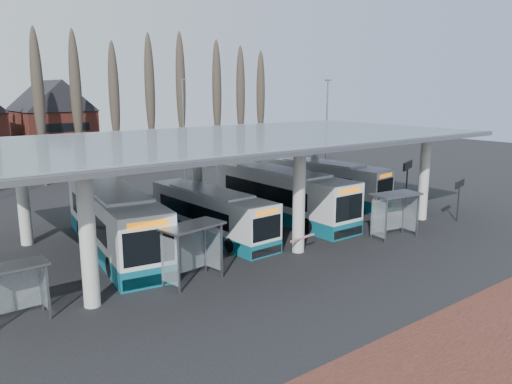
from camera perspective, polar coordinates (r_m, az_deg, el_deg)
ground at (r=27.36m, az=8.39°, el=-8.06°), size 140.00×140.00×0.00m
station_canopy at (r=32.00m, az=-1.69°, el=5.39°), size 32.00×16.00×6.34m
poplar_row at (r=54.07m, az=-17.79°, el=10.70°), size 45.10×1.10×14.50m
lamp_post_b at (r=50.37m, az=-8.29°, el=7.18°), size 0.80×0.16×10.17m
lamp_post_c at (r=54.19m, az=8.07°, el=7.49°), size 0.80×0.16×10.17m
bus_0 at (r=29.93m, az=-15.89°, el=-3.22°), size 4.72×13.41×3.65m
bus_1 at (r=31.79m, az=-5.25°, el=-2.51°), size 2.72×10.91×3.01m
bus_2 at (r=36.03m, az=2.89°, el=-0.35°), size 2.77×12.84×3.57m
bus_3 at (r=42.28m, az=7.55°, el=1.17°), size 4.00×12.05×3.29m
shelter_0 at (r=22.27m, az=-26.04°, el=-9.04°), size 2.61×1.32×2.41m
shelter_1 at (r=24.20m, az=-7.54°, el=-5.46°), size 3.31×2.03×2.88m
shelter_2 at (r=32.21m, az=15.46°, el=-1.47°), size 3.29×1.99×2.87m
info_sign_0 at (r=37.65m, az=22.23°, el=0.52°), size 1.93×0.62×2.94m
info_sign_1 at (r=40.68m, az=16.93°, el=2.53°), size 2.33×1.06×3.66m
barrier at (r=28.70m, az=5.18°, el=-5.35°), size 2.06×0.70×1.03m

